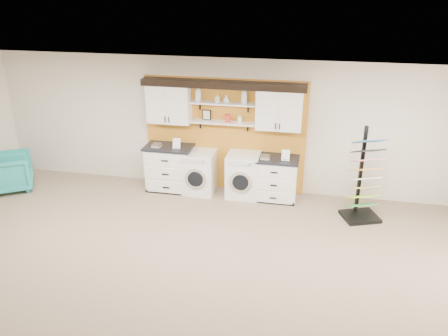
% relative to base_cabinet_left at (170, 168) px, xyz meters
% --- Properties ---
extents(floor, '(10.00, 10.00, 0.00)m').
position_rel_base_cabinet_left_xyz_m(floor, '(1.13, -3.64, -0.49)').
color(floor, gray).
rests_on(floor, ground).
extents(ceiling, '(10.00, 10.00, 0.00)m').
position_rel_base_cabinet_left_xyz_m(ceiling, '(1.13, -3.64, 2.31)').
color(ceiling, white).
rests_on(ceiling, wall_back).
extents(wall_back, '(10.00, 0.00, 10.00)m').
position_rel_base_cabinet_left_xyz_m(wall_back, '(1.13, 0.36, 0.91)').
color(wall_back, beige).
rests_on(wall_back, floor).
extents(accent_panel, '(3.40, 0.07, 2.40)m').
position_rel_base_cabinet_left_xyz_m(accent_panel, '(1.13, 0.32, 0.71)').
color(accent_panel, '#BA751F').
rests_on(accent_panel, wall_back).
extents(upper_cabinet_left, '(0.90, 0.35, 0.84)m').
position_rel_base_cabinet_left_xyz_m(upper_cabinet_left, '(0.00, 0.15, 1.39)').
color(upper_cabinet_left, white).
rests_on(upper_cabinet_left, wall_back).
extents(upper_cabinet_right, '(0.90, 0.35, 0.84)m').
position_rel_base_cabinet_left_xyz_m(upper_cabinet_right, '(2.26, 0.15, 1.39)').
color(upper_cabinet_right, white).
rests_on(upper_cabinet_right, wall_back).
extents(shelf_lower, '(1.32, 0.28, 0.03)m').
position_rel_base_cabinet_left_xyz_m(shelf_lower, '(1.13, 0.16, 1.04)').
color(shelf_lower, white).
rests_on(shelf_lower, wall_back).
extents(shelf_upper, '(1.32, 0.28, 0.03)m').
position_rel_base_cabinet_left_xyz_m(shelf_upper, '(1.13, 0.16, 1.44)').
color(shelf_upper, white).
rests_on(shelf_upper, wall_back).
extents(crown_molding, '(3.30, 0.41, 0.13)m').
position_rel_base_cabinet_left_xyz_m(crown_molding, '(1.13, 0.17, 1.83)').
color(crown_molding, black).
rests_on(crown_molding, wall_back).
extents(picture_frame, '(0.18, 0.02, 0.22)m').
position_rel_base_cabinet_left_xyz_m(picture_frame, '(0.78, 0.21, 1.16)').
color(picture_frame, black).
rests_on(picture_frame, shelf_lower).
extents(canister_red, '(0.11, 0.11, 0.16)m').
position_rel_base_cabinet_left_xyz_m(canister_red, '(1.23, 0.16, 1.13)').
color(canister_red, red).
rests_on(canister_red, shelf_lower).
extents(canister_cream, '(0.10, 0.10, 0.14)m').
position_rel_base_cabinet_left_xyz_m(canister_cream, '(1.48, 0.16, 1.12)').
color(canister_cream, silver).
rests_on(canister_cream, shelf_lower).
extents(base_cabinet_left, '(1.01, 0.66, 0.99)m').
position_rel_base_cabinet_left_xyz_m(base_cabinet_left, '(0.00, 0.00, 0.00)').
color(base_cabinet_left, white).
rests_on(base_cabinet_left, floor).
extents(base_cabinet_right, '(0.93, 0.66, 0.91)m').
position_rel_base_cabinet_left_xyz_m(base_cabinet_right, '(2.26, 0.00, -0.04)').
color(base_cabinet_right, white).
rests_on(base_cabinet_right, floor).
extents(washer, '(0.65, 0.71, 0.91)m').
position_rel_base_cabinet_left_xyz_m(washer, '(0.66, -0.00, -0.04)').
color(washer, white).
rests_on(washer, floor).
extents(dryer, '(0.66, 0.71, 0.93)m').
position_rel_base_cabinet_left_xyz_m(dryer, '(1.60, -0.00, -0.03)').
color(dryer, white).
rests_on(dryer, floor).
extents(sample_rack, '(0.80, 0.74, 1.78)m').
position_rel_base_cabinet_left_xyz_m(sample_rack, '(3.94, -0.49, 0.06)').
color(sample_rack, black).
rests_on(sample_rack, floor).
extents(armchair, '(1.18, 1.18, 0.79)m').
position_rel_base_cabinet_left_xyz_m(armchair, '(-3.37, -0.71, -0.10)').
color(armchair, teal).
rests_on(armchair, floor).
extents(soap_bottle_a, '(0.17, 0.17, 0.33)m').
position_rel_base_cabinet_left_xyz_m(soap_bottle_a, '(0.63, 0.16, 1.62)').
color(soap_bottle_a, silver).
rests_on(soap_bottle_a, shelf_upper).
extents(soap_bottle_b, '(0.10, 0.10, 0.17)m').
position_rel_base_cabinet_left_xyz_m(soap_bottle_b, '(1.02, 0.16, 1.54)').
color(soap_bottle_b, silver).
rests_on(soap_bottle_b, shelf_upper).
extents(soap_bottle_c, '(0.14, 0.14, 0.15)m').
position_rel_base_cabinet_left_xyz_m(soap_bottle_c, '(1.20, 0.16, 1.53)').
color(soap_bottle_c, silver).
rests_on(soap_bottle_c, shelf_upper).
extents(soap_bottle_d, '(0.14, 0.14, 0.34)m').
position_rel_base_cabinet_left_xyz_m(soap_bottle_d, '(1.56, 0.16, 1.62)').
color(soap_bottle_d, silver).
rests_on(soap_bottle_d, shelf_upper).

